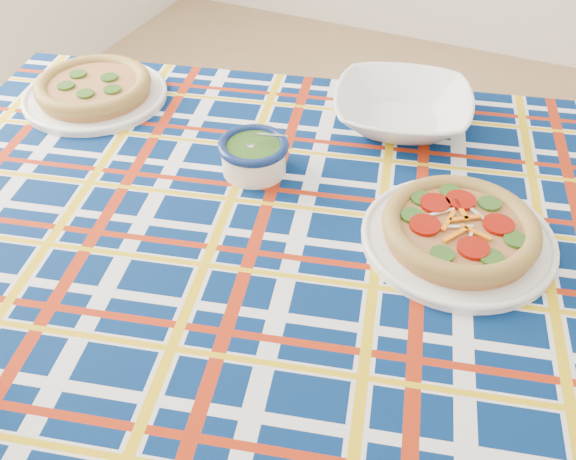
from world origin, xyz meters
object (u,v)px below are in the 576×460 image
at_px(dining_table, 337,261).
at_px(serving_bowl, 402,109).
at_px(pesto_bowl, 254,153).
at_px(main_focaccia_plate, 460,228).

bearing_deg(dining_table, serving_bowl, 76.53).
distance_m(dining_table, pesto_bowl, 0.27).
height_order(main_focaccia_plate, serving_bowl, serving_bowl).
height_order(dining_table, main_focaccia_plate, main_focaccia_plate).
height_order(dining_table, pesto_bowl, pesto_bowl).
bearing_deg(serving_bowl, pesto_bowl, -127.01).
relative_size(dining_table, pesto_bowl, 13.64).
distance_m(dining_table, serving_bowl, 0.40).
bearing_deg(main_focaccia_plate, dining_table, -166.43).
xyz_separation_m(dining_table, pesto_bowl, (-0.22, 0.09, 0.13)).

